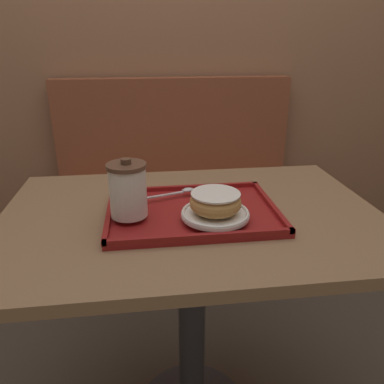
# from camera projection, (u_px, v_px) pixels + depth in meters

# --- Properties ---
(wall_behind) EXTENTS (8.00, 0.05, 2.40)m
(wall_behind) POSITION_uv_depth(u_px,v_px,m) (163.00, 33.00, 1.82)
(wall_behind) COLOR #9E6B4C
(wall_behind) RESTS_ON ground_plane
(booth_bench) EXTENTS (1.18, 0.44, 1.00)m
(booth_bench) POSITION_uv_depth(u_px,v_px,m) (178.00, 217.00, 1.95)
(booth_bench) COLOR brown
(booth_bench) RESTS_ON ground_plane
(cafe_table) EXTENTS (0.99, 0.67, 0.75)m
(cafe_table) POSITION_uv_depth(u_px,v_px,m) (192.00, 265.00, 1.04)
(cafe_table) COLOR #846042
(cafe_table) RESTS_ON ground_plane
(serving_tray) EXTENTS (0.43, 0.31, 0.02)m
(serving_tray) POSITION_uv_depth(u_px,v_px,m) (192.00, 212.00, 0.96)
(serving_tray) COLOR maroon
(serving_tray) RESTS_ON cafe_table
(coffee_cup_front) EXTENTS (0.09, 0.09, 0.14)m
(coffee_cup_front) POSITION_uv_depth(u_px,v_px,m) (128.00, 190.00, 0.89)
(coffee_cup_front) COLOR white
(coffee_cup_front) RESTS_ON serving_tray
(plate_with_chocolate_donut) EXTENTS (0.17, 0.17, 0.01)m
(plate_with_chocolate_donut) POSITION_uv_depth(u_px,v_px,m) (215.00, 213.00, 0.90)
(plate_with_chocolate_donut) COLOR white
(plate_with_chocolate_donut) RESTS_ON serving_tray
(donut_chocolate_glazed) EXTENTS (0.12, 0.12, 0.05)m
(donut_chocolate_glazed) POSITION_uv_depth(u_px,v_px,m) (215.00, 202.00, 0.89)
(donut_chocolate_glazed) COLOR tan
(donut_chocolate_glazed) RESTS_ON plate_with_chocolate_donut
(spoon) EXTENTS (0.15, 0.06, 0.01)m
(spoon) POSITION_uv_depth(u_px,v_px,m) (182.00, 191.00, 1.04)
(spoon) COLOR silver
(spoon) RESTS_ON serving_tray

